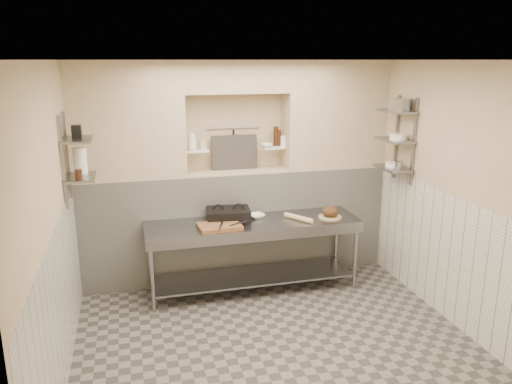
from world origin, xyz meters
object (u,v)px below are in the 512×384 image
object	(u,v)px
bread_loaf	(330,211)
bowl_alcove	(267,145)
cutting_board	(220,226)
jug_left	(80,161)
panini_press	(228,215)
rolling_pin	(299,218)
bottle_soap	(192,140)
mixing_bowl	(257,216)
prep_table	(253,242)

from	to	relation	value
bread_loaf	bowl_alcove	distance (m)	1.17
cutting_board	jug_left	distance (m)	1.70
bread_loaf	panini_press	bearing A→B (deg)	169.99
rolling_pin	panini_press	bearing A→B (deg)	164.48
bowl_alcove	jug_left	world-z (taller)	jug_left
bottle_soap	jug_left	xyz separation A→B (m)	(-1.28, -0.53, -0.09)
cutting_board	bowl_alcove	bearing A→B (deg)	41.05
rolling_pin	bottle_soap	xyz separation A→B (m)	(-1.19, 0.61, 0.91)
mixing_bowl	rolling_pin	distance (m)	0.52
bread_loaf	bowl_alcove	bearing A→B (deg)	136.80
jug_left	bread_loaf	bearing A→B (deg)	-1.41
mixing_bowl	prep_table	bearing A→B (deg)	-119.32
panini_press	cutting_board	bearing A→B (deg)	-114.02
prep_table	rolling_pin	distance (m)	0.63
panini_press	cutting_board	xyz separation A→B (m)	(-0.16, -0.27, -0.05)
prep_table	bottle_soap	xyz separation A→B (m)	(-0.64, 0.53, 1.20)
mixing_bowl	rolling_pin	xyz separation A→B (m)	(0.47, -0.23, 0.01)
bowl_alcove	bread_loaf	bearing A→B (deg)	-43.20
bread_loaf	bottle_soap	xyz separation A→B (m)	(-1.61, 0.60, 0.87)
bread_loaf	jug_left	distance (m)	2.99
panini_press	bottle_soap	distance (m)	1.02
rolling_pin	bottle_soap	bearing A→B (deg)	152.73
cutting_board	bowl_alcove	world-z (taller)	bowl_alcove
prep_table	jug_left	world-z (taller)	jug_left
panini_press	jug_left	bearing A→B (deg)	-168.02
prep_table	mixing_bowl	size ratio (longest dim) A/B	13.48
mixing_bowl	jug_left	distance (m)	2.17
panini_press	bottle_soap	world-z (taller)	bottle_soap
prep_table	rolling_pin	xyz separation A→B (m)	(0.55, -0.09, 0.29)
prep_table	bowl_alcove	size ratio (longest dim) A/B	17.33
rolling_pin	bread_loaf	world-z (taller)	bread_loaf
rolling_pin	jug_left	xyz separation A→B (m)	(-2.47, 0.08, 0.82)
panini_press	bowl_alcove	distance (m)	1.04
panini_press	cutting_board	size ratio (longest dim) A/B	1.14
prep_table	panini_press	bearing A→B (deg)	152.40
jug_left	mixing_bowl	bearing A→B (deg)	4.33
jug_left	rolling_pin	bearing A→B (deg)	-1.88
panini_press	bottle_soap	xyz separation A→B (m)	(-0.36, 0.38, 0.87)
cutting_board	mixing_bowl	distance (m)	0.59
bread_loaf	jug_left	size ratio (longest dim) A/B	0.74
bowl_alcove	bottle_soap	bearing A→B (deg)	-179.71
panini_press	bread_loaf	xyz separation A→B (m)	(1.24, -0.22, 0.01)
cutting_board	bread_loaf	size ratio (longest dim) A/B	2.35
cutting_board	bread_loaf	world-z (taller)	bread_loaf
bottle_soap	bowl_alcove	size ratio (longest dim) A/B	1.76
bottle_soap	rolling_pin	bearing A→B (deg)	-27.27
panini_press	bowl_alcove	bearing A→B (deg)	39.96
cutting_board	bowl_alcove	size ratio (longest dim) A/B	3.26
cutting_board	bread_loaf	xyz separation A→B (m)	(1.40, 0.05, 0.06)
cutting_board	jug_left	world-z (taller)	jug_left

